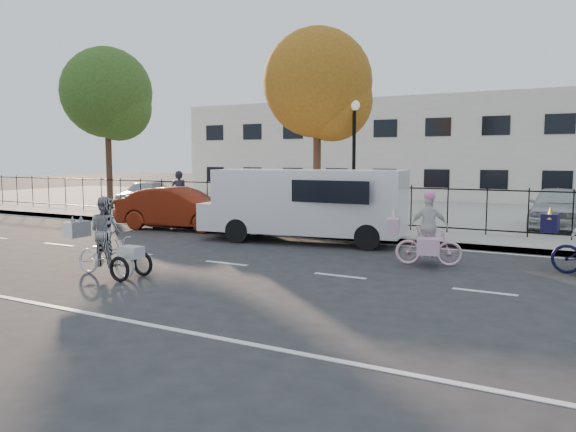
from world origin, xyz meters
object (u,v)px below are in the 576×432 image
Objects in this scene: lot_car_c at (355,201)px; lot_car_d at (557,207)px; lot_car_b at (266,196)px; unicorn_bike at (427,238)px; pedestrian at (179,194)px; white_van at (307,202)px; red_sedan at (179,209)px; zebra_trike at (106,245)px; lot_car_a at (145,194)px; lamppost at (354,141)px.

lot_car_d is (7.23, 0.48, 0.03)m from lot_car_c.
lot_car_b is 1.19× the size of lot_car_d.
pedestrian reaches higher than unicorn_bike.
lot_car_c is at bearing 19.11° from unicorn_bike.
pedestrian is at bearing 150.73° from white_van.
unicorn_bike reaches higher than red_sedan.
red_sedan is at bearing 27.92° from zebra_trike.
white_van is 13.61m from lot_car_a.
pedestrian is 7.14m from lot_car_c.
white_van is at bearing -43.64° from lot_car_a.
pedestrian is 4.04m from lot_car_b.
lot_car_a is (-6.92, 5.61, -0.01)m from red_sedan.
lot_car_b is at bearing -10.05° from red_sedan.
white_van is 1.53× the size of lot_car_d.
lamppost is 1.03× the size of lot_car_d.
lamppost is 1.08× the size of lot_car_a.
lot_car_d is (6.52, 6.16, -0.34)m from white_van.
pedestrian reaches higher than lot_car_a.
unicorn_bike is 4.70m from white_van.
lot_car_d is at bearing 29.59° from lamppost.
lamppost is 13.26m from lot_car_a.
zebra_trike reaches higher than red_sedan.
lamppost reaches higher than lot_car_d.
lot_car_c is at bearing -177.30° from lot_car_d.
lot_car_b is (7.02, 0.19, 0.11)m from lot_car_a.
zebra_trike is at bearing -160.59° from red_sedan.
pedestrian is at bearing 31.03° from zebra_trike.
white_van is 1.29× the size of lot_car_b.
red_sedan is (-9.52, 2.37, 0.08)m from unicorn_bike.
white_van is at bearing -13.82° from zebra_trike.
unicorn_bike is 18.27m from lot_car_a.
pedestrian is at bearing -106.13° from lot_car_b.
lot_car_d is (2.28, 8.13, 0.20)m from unicorn_bike.
unicorn_bike reaches higher than zebra_trike.
unicorn_bike is at bearing -27.11° from lot_car_b.
pedestrian is 0.38× the size of lot_car_b.
lamppost is 0.67× the size of white_van.
lot_car_c is at bearing 7.27° from lot_car_b.
unicorn_bike is (3.82, -4.67, -2.45)m from lamppost.
unicorn_bike is 0.44× the size of lot_car_c.
lot_car_b is at bearing 15.47° from zebra_trike.
lamppost is at bearing -151.52° from lot_car_d.
lamppost is at bearing -18.16° from lot_car_b.
lot_car_c is at bearing 110.81° from lamppost.
lot_car_b is (2.01, 3.50, -0.24)m from pedestrian.
zebra_trike is at bearing -98.98° from lot_car_c.
lot_car_b is (-5.60, 3.50, -2.27)m from lamppost.
white_van is at bearing 51.24° from unicorn_bike.
zebra_trike is at bearing -101.99° from lamppost.
lamppost reaches higher than lot_car_b.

